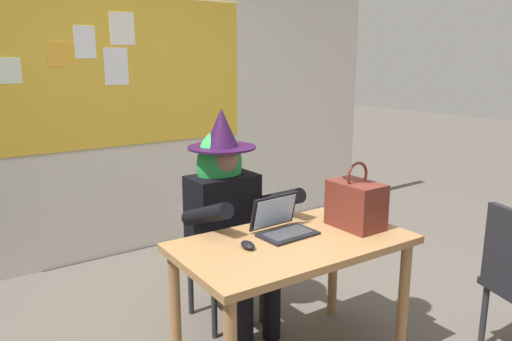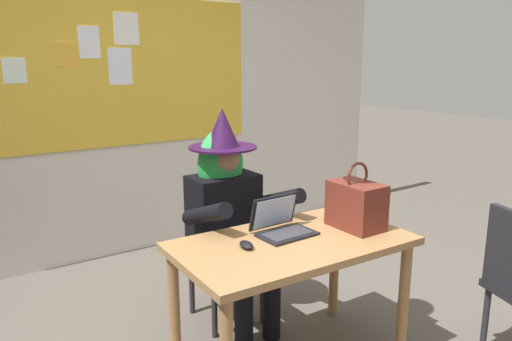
# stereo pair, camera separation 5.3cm
# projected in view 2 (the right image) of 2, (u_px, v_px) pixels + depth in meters

# --- Properties ---
(wall_back_bulletin) EXTENTS (5.64, 2.30, 2.65)m
(wall_back_bulletin) POSITION_uv_depth(u_px,v_px,m) (115.00, 98.00, 4.01)
(wall_back_bulletin) COLOR silver
(wall_back_bulletin) RESTS_ON ground
(desk_main) EXTENTS (1.26, 0.73, 0.73)m
(desk_main) POSITION_uv_depth(u_px,v_px,m) (292.00, 258.00, 2.58)
(desk_main) COLOR #A37547
(desk_main) RESTS_ON ground
(chair_at_desk) EXTENTS (0.44, 0.44, 0.89)m
(chair_at_desk) POSITION_uv_depth(u_px,v_px,m) (220.00, 243.00, 3.16)
(chair_at_desk) COLOR black
(chair_at_desk) RESTS_ON ground
(person_costumed) EXTENTS (0.59, 0.67, 1.37)m
(person_costumed) POSITION_uv_depth(u_px,v_px,m) (229.00, 207.00, 3.00)
(person_costumed) COLOR black
(person_costumed) RESTS_ON ground
(laptop) EXTENTS (0.31, 0.25, 0.20)m
(laptop) POSITION_uv_depth(u_px,v_px,m) (282.00, 225.00, 2.65)
(laptop) COLOR black
(laptop) RESTS_ON desk_main
(computer_mouse) EXTENTS (0.07, 0.11, 0.03)m
(computer_mouse) POSITION_uv_depth(u_px,v_px,m) (246.00, 245.00, 2.44)
(computer_mouse) COLOR black
(computer_mouse) RESTS_ON desk_main
(handbag) EXTENTS (0.20, 0.30, 0.38)m
(handbag) POSITION_uv_depth(u_px,v_px,m) (356.00, 205.00, 2.72)
(handbag) COLOR maroon
(handbag) RESTS_ON desk_main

